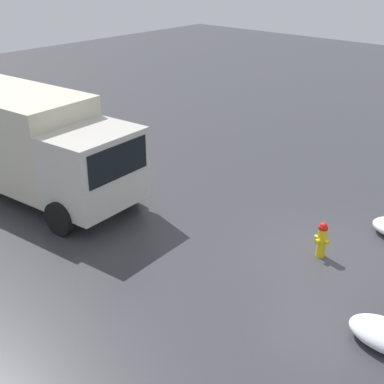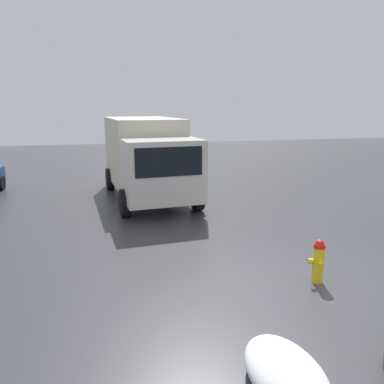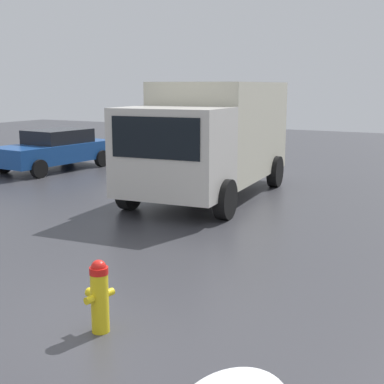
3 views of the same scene
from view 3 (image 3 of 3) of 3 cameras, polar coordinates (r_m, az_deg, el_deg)
name	(u,v)px [view 3 (image 3 of 3)]	position (r m, az deg, el deg)	size (l,w,h in m)	color
ground_plane	(101,331)	(6.77, -9.69, -14.44)	(60.00, 60.00, 0.00)	#38383D
fire_hydrant	(99,295)	(6.59, -9.85, -10.78)	(0.42, 0.33, 0.91)	yellow
delivery_truck	(213,135)	(14.25, 2.25, 6.12)	(6.56, 3.17, 3.01)	beige
parked_car	(55,149)	(19.38, -14.41, 4.46)	(4.43, 2.25, 1.40)	#194793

